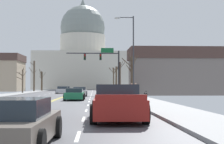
{
  "coord_description": "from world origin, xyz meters",
  "views": [
    {
      "loc": [
        4.01,
        -34.62,
        1.58
      ],
      "look_at": [
        7.55,
        35.43,
        4.11
      ],
      "focal_mm": 54.99,
      "sensor_mm": 36.0,
      "label": 1
    }
  ],
  "objects_px": {
    "sedan_near_01": "(105,93)",
    "pickup_truck_near_05": "(118,104)",
    "sedan_oncoming_01": "(66,89)",
    "signal_gantry": "(104,61)",
    "sedan_near_06": "(13,124)",
    "pedestrian_01": "(132,89)",
    "sedan_near_04": "(116,100)",
    "sedan_oncoming_00": "(62,90)",
    "bicycle_parked": "(146,96)",
    "pedestrian_00": "(136,89)",
    "sedan_near_00": "(80,92)",
    "sedan_near_03": "(108,97)",
    "sedan_near_02": "(75,94)",
    "street_lamp_right": "(131,50)"
  },
  "relations": [
    {
      "from": "sedan_near_00",
      "to": "sedan_near_02",
      "type": "distance_m",
      "value": 12.15
    },
    {
      "from": "sedan_near_03",
      "to": "sedan_oncoming_00",
      "type": "bearing_deg",
      "value": 101.78
    },
    {
      "from": "sedan_near_06",
      "to": "pickup_truck_near_05",
      "type": "bearing_deg",
      "value": 64.91
    },
    {
      "from": "sedan_near_06",
      "to": "sedan_oncoming_00",
      "type": "height_order",
      "value": "sedan_near_06"
    },
    {
      "from": "sedan_near_04",
      "to": "sedan_oncoming_00",
      "type": "relative_size",
      "value": 1.05
    },
    {
      "from": "pedestrian_00",
      "to": "sedan_near_02",
      "type": "bearing_deg",
      "value": -138.22
    },
    {
      "from": "sedan_near_01",
      "to": "sedan_near_02",
      "type": "relative_size",
      "value": 0.96
    },
    {
      "from": "pedestrian_00",
      "to": "pedestrian_01",
      "type": "distance_m",
      "value": 1.96
    },
    {
      "from": "sedan_near_00",
      "to": "sedan_near_03",
      "type": "relative_size",
      "value": 1.07
    },
    {
      "from": "sedan_oncoming_00",
      "to": "sedan_near_00",
      "type": "bearing_deg",
      "value": -75.25
    },
    {
      "from": "pedestrian_01",
      "to": "bicycle_parked",
      "type": "height_order",
      "value": "pedestrian_01"
    },
    {
      "from": "pedestrian_01",
      "to": "sedan_near_04",
      "type": "bearing_deg",
      "value": -99.05
    },
    {
      "from": "sedan_near_02",
      "to": "bicycle_parked",
      "type": "relative_size",
      "value": 2.64
    },
    {
      "from": "sedan_near_03",
      "to": "sedan_near_06",
      "type": "bearing_deg",
      "value": -99.36
    },
    {
      "from": "sedan_near_02",
      "to": "sedan_oncoming_00",
      "type": "bearing_deg",
      "value": 98.03
    },
    {
      "from": "sedan_oncoming_01",
      "to": "pedestrian_01",
      "type": "relative_size",
      "value": 2.65
    },
    {
      "from": "signal_gantry",
      "to": "bicycle_parked",
      "type": "distance_m",
      "value": 20.07
    },
    {
      "from": "bicycle_parked",
      "to": "sedan_near_00",
      "type": "bearing_deg",
      "value": 114.63
    },
    {
      "from": "sedan_oncoming_01",
      "to": "pedestrian_00",
      "type": "xyz_separation_m",
      "value": [
        10.73,
        -28.47,
        0.47
      ]
    },
    {
      "from": "sedan_oncoming_01",
      "to": "bicycle_parked",
      "type": "height_order",
      "value": "sedan_oncoming_01"
    },
    {
      "from": "sedan_oncoming_01",
      "to": "sedan_oncoming_00",
      "type": "bearing_deg",
      "value": -88.65
    },
    {
      "from": "pickup_truck_near_05",
      "to": "sedan_near_06",
      "type": "xyz_separation_m",
      "value": [
        -3.07,
        -6.56,
        -0.14
      ]
    },
    {
      "from": "sedan_near_02",
      "to": "sedan_oncoming_01",
      "type": "distance_m",
      "value": 34.83
    },
    {
      "from": "sedan_oncoming_00",
      "to": "bicycle_parked",
      "type": "relative_size",
      "value": 2.48
    },
    {
      "from": "pickup_truck_near_05",
      "to": "pedestrian_01",
      "type": "bearing_deg",
      "value": 82.5
    },
    {
      "from": "sedan_near_04",
      "to": "sedan_near_06",
      "type": "xyz_separation_m",
      "value": [
        -3.42,
        -13.52,
        -0.01
      ]
    },
    {
      "from": "signal_gantry",
      "to": "sedan_near_01",
      "type": "distance_m",
      "value": 10.89
    },
    {
      "from": "signal_gantry",
      "to": "sedan_near_04",
      "type": "distance_m",
      "value": 29.16
    },
    {
      "from": "pickup_truck_near_05",
      "to": "bicycle_parked",
      "type": "distance_m",
      "value": 16.94
    },
    {
      "from": "sedan_near_04",
      "to": "sedan_oncoming_00",
      "type": "distance_m",
      "value": 38.69
    },
    {
      "from": "signal_gantry",
      "to": "sedan_near_06",
      "type": "relative_size",
      "value": 1.71
    },
    {
      "from": "sedan_near_00",
      "to": "sedan_near_04",
      "type": "distance_m",
      "value": 24.67
    },
    {
      "from": "sedan_oncoming_00",
      "to": "pedestrian_01",
      "type": "relative_size",
      "value": 2.75
    },
    {
      "from": "street_lamp_right",
      "to": "sedan_near_01",
      "type": "relative_size",
      "value": 1.98
    },
    {
      "from": "sedan_near_01",
      "to": "sedan_oncoming_01",
      "type": "distance_m",
      "value": 28.91
    },
    {
      "from": "sedan_oncoming_01",
      "to": "signal_gantry",
      "type": "bearing_deg",
      "value": -68.16
    },
    {
      "from": "sedan_near_03",
      "to": "sedan_near_02",
      "type": "bearing_deg",
      "value": 115.24
    },
    {
      "from": "sedan_near_01",
      "to": "pickup_truck_near_05",
      "type": "height_order",
      "value": "pickup_truck_near_05"
    },
    {
      "from": "pickup_truck_near_05",
      "to": "pedestrian_01",
      "type": "distance_m",
      "value": 27.56
    },
    {
      "from": "pickup_truck_near_05",
      "to": "sedan_oncoming_01",
      "type": "distance_m",
      "value": 54.29
    },
    {
      "from": "sedan_near_02",
      "to": "bicycle_parked",
      "type": "xyz_separation_m",
      "value": [
        6.77,
        -2.72,
        -0.07
      ]
    },
    {
      "from": "sedan_near_03",
      "to": "sedan_oncoming_01",
      "type": "relative_size",
      "value": 1.01
    },
    {
      "from": "signal_gantry",
      "to": "sedan_near_00",
      "type": "bearing_deg",
      "value": -128.17
    },
    {
      "from": "sedan_oncoming_00",
      "to": "sedan_oncoming_01",
      "type": "distance_m",
      "value": 8.84
    },
    {
      "from": "sedan_near_03",
      "to": "sedan_oncoming_00",
      "type": "distance_m",
      "value": 33.09
    },
    {
      "from": "sedan_near_02",
      "to": "sedan_near_01",
      "type": "bearing_deg",
      "value": 63.71
    },
    {
      "from": "signal_gantry",
      "to": "sedan_near_00",
      "type": "distance_m",
      "value": 7.13
    },
    {
      "from": "sedan_oncoming_00",
      "to": "pedestrian_01",
      "type": "height_order",
      "value": "pedestrian_01"
    },
    {
      "from": "sedan_near_01",
      "to": "pedestrian_01",
      "type": "relative_size",
      "value": 2.8
    },
    {
      "from": "sedan_near_06",
      "to": "pedestrian_00",
      "type": "relative_size",
      "value": 2.89
    }
  ]
}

